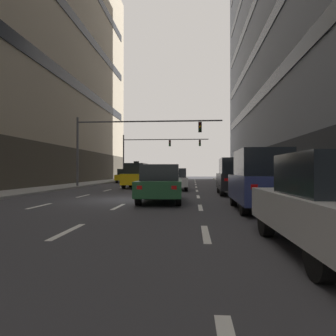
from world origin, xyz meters
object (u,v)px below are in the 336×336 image
object	(u,v)px
taxi_driving_3	(136,176)
car_parked_1	(261,180)
car_driving_2	(161,184)
traffic_signal_0	(126,135)
traffic_signal_1	(154,148)
car_parked_2	(234,177)
car_driving_1	(175,179)
pedestrian_0	(250,175)
taxi_driving_0	(126,176)

from	to	relation	value
taxi_driving_3	car_parked_1	size ratio (longest dim) A/B	0.93
car_driving_2	traffic_signal_0	distance (m)	12.99
taxi_driving_3	traffic_signal_1	size ratio (longest dim) A/B	0.35
taxi_driving_3	car_parked_2	world-z (taller)	taxi_driving_3
car_parked_2	traffic_signal_0	xyz separation A→B (m)	(-7.99, 7.03, 3.27)
car_driving_1	traffic_signal_1	bearing A→B (deg)	101.24
traffic_signal_0	traffic_signal_1	bearing A→B (deg)	89.37
pedestrian_0	car_parked_1	bearing A→B (deg)	-98.54
car_driving_2	taxi_driving_3	xyz separation A→B (m)	(-3.15, 11.35, 0.17)
pedestrian_0	car_parked_2	bearing A→B (deg)	-107.04
taxi_driving_3	traffic_signal_0	world-z (taller)	traffic_signal_0
car_driving_2	car_parked_1	world-z (taller)	car_parked_1
taxi_driving_0	taxi_driving_3	size ratio (longest dim) A/B	1.04
taxi_driving_3	car_driving_2	bearing A→B (deg)	-74.49
car_driving_2	car_parked_1	xyz separation A→B (m)	(3.87, -2.58, 0.25)
taxi_driving_0	car_parked_2	distance (m)	20.22
car_driving_1	car_driving_2	world-z (taller)	car_driving_2
car_driving_1	car_driving_2	bearing A→B (deg)	-91.14
car_parked_2	pedestrian_0	xyz separation A→B (m)	(2.16, 7.06, 0.03)
car_parked_2	traffic_signal_1	distance (m)	26.13
taxi_driving_0	traffic_signal_0	distance (m)	11.21
car_parked_1	taxi_driving_0	bearing A→B (deg)	112.47
car_parked_1	car_driving_1	bearing A→B (deg)	107.98
traffic_signal_1	car_parked_2	bearing A→B (deg)	-72.47
taxi_driving_0	car_driving_1	size ratio (longest dim) A/B	1.01
taxi_driving_3	car_parked_1	world-z (taller)	taxi_driving_3
taxi_driving_3	traffic_signal_1	distance (m)	18.49
car_driving_1	car_parked_1	xyz separation A→B (m)	(3.69, -11.39, 0.30)
car_driving_2	taxi_driving_3	size ratio (longest dim) A/B	1.09
car_driving_2	taxi_driving_0	bearing A→B (deg)	106.03
taxi_driving_0	car_parked_1	distance (m)	26.81
traffic_signal_1	car_driving_1	bearing A→B (deg)	-78.76
car_parked_2	pedestrian_0	size ratio (longest dim) A/B	2.71
car_driving_2	pedestrian_0	world-z (taller)	pedestrian_0
car_parked_2	car_driving_2	bearing A→B (deg)	-129.02
car_parked_1	pedestrian_0	world-z (taller)	car_parked_1
taxi_driving_3	car_driving_1	bearing A→B (deg)	-37.37
car_driving_1	traffic_signal_0	xyz separation A→B (m)	(-4.30, 3.00, 3.57)
traffic_signal_0	pedestrian_0	distance (m)	10.66
taxi_driving_0	taxi_driving_3	bearing A→B (deg)	-73.44
car_parked_2	car_driving_1	bearing A→B (deg)	132.48
car_driving_1	car_parked_1	distance (m)	11.97
car_driving_1	taxi_driving_3	bearing A→B (deg)	142.63
car_driving_1	taxi_driving_3	xyz separation A→B (m)	(-3.33, 2.54, 0.22)
car_parked_2	traffic_signal_0	bearing A→B (deg)	138.65
taxi_driving_3	traffic_signal_1	world-z (taller)	traffic_signal_1
taxi_driving_0	traffic_signal_0	bearing A→B (deg)	-77.75
taxi_driving_0	car_driving_1	xyz separation A→B (m)	(6.55, -13.39, -0.02)
car_driving_1	taxi_driving_3	distance (m)	4.19
car_driving_2	taxi_driving_3	bearing A→B (deg)	105.51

